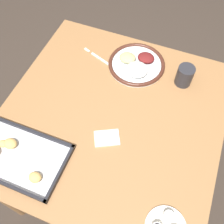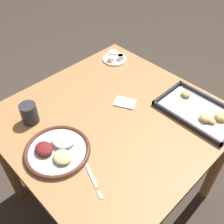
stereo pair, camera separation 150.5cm
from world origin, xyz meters
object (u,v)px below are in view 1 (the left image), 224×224
dinner_plate (137,64)px  drinking_cup (185,76)px  napkin (107,138)px  fork (100,58)px  baking_tray (16,156)px

dinner_plate → drinking_cup: 0.25m
drinking_cup → napkin: 0.48m
drinking_cup → napkin: bearing=61.2°
fork → drinking_cup: (-0.44, -0.00, 0.05)m
fork → baking_tray: size_ratio=0.48×
baking_tray → drinking_cup: drinking_cup is taller
fork → baking_tray: 0.64m
dinner_plate → drinking_cup: drinking_cup is taller
fork → baking_tray: baking_tray is taller
fork → dinner_plate: bearing=-153.5°
fork → napkin: napkin is taller
napkin → baking_tray: bearing=34.6°
dinner_plate → drinking_cup: size_ratio=2.81×
baking_tray → napkin: (-0.32, -0.22, -0.01)m
baking_tray → napkin: baking_tray is taller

